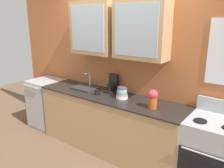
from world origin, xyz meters
TOP-DOWN VIEW (x-y plane):
  - ground_plane at (0.00, 0.00)m, footprint 10.00×10.00m
  - back_wall_unit at (0.01, 0.32)m, footprint 4.78×0.41m
  - counter at (0.00, 0.00)m, footprint 2.48×0.64m
  - stove_range at (1.55, -0.00)m, footprint 0.66×0.66m
  - sink_faucet at (-0.53, 0.04)m, footprint 0.41×0.31m
  - bowl_stack at (0.23, 0.02)m, footprint 0.18×0.18m
  - vase at (0.77, -0.07)m, footprint 0.13×0.13m
  - cup_near_sink at (-0.17, -0.08)m, footprint 0.10×0.07m
  - dishwasher at (-1.55, -0.00)m, footprint 0.56×0.63m
  - coffee_maker at (-0.07, 0.18)m, footprint 0.17×0.20m

SIDE VIEW (x-z plane):
  - ground_plane at x=0.00m, z-range 0.00..0.00m
  - dishwasher at x=-1.55m, z-range 0.00..0.93m
  - counter at x=0.00m, z-range 0.00..0.93m
  - stove_range at x=1.55m, z-range -0.08..1.02m
  - sink_faucet at x=-0.53m, z-range 0.81..1.08m
  - cup_near_sink at x=-0.17m, z-range 0.93..1.01m
  - bowl_stack at x=0.23m, z-range 0.92..1.09m
  - coffee_maker at x=-0.07m, z-range 0.89..1.18m
  - vase at x=0.77m, z-range 0.94..1.19m
  - back_wall_unit at x=0.01m, z-range 0.15..2.74m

